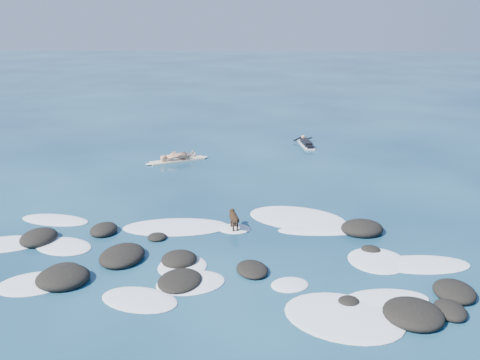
{
  "coord_description": "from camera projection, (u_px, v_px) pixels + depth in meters",
  "views": [
    {
      "loc": [
        1.99,
        -15.46,
        7.17
      ],
      "look_at": [
        0.77,
        4.0,
        0.9
      ],
      "focal_mm": 40.0,
      "sensor_mm": 36.0,
      "label": 1
    }
  ],
  "objects": [
    {
      "name": "paddling_surfer_rig",
      "position": [
        306.0,
        143.0,
        29.22
      ],
      "size": [
        1.11,
        2.43,
        0.42
      ],
      "rotation": [
        0.0,
        0.0,
        1.74
      ],
      "color": "white",
      "rests_on": "ground"
    },
    {
      "name": "reef_rocks",
      "position": [
        213.0,
        265.0,
        15.46
      ],
      "size": [
        13.54,
        6.96,
        0.52
      ],
      "color": "black",
      "rests_on": "ground"
    },
    {
      "name": "dog",
      "position": [
        234.0,
        218.0,
        18.03
      ],
      "size": [
        0.44,
        1.02,
        0.66
      ],
      "rotation": [
        0.0,
        0.0,
        1.84
      ],
      "color": "black",
      "rests_on": "ground"
    },
    {
      "name": "ground",
      "position": [
        208.0,
        245.0,
        17.0
      ],
      "size": [
        160.0,
        160.0,
        0.0
      ],
      "primitive_type": "plane",
      "color": "#0A2642",
      "rests_on": "ground"
    },
    {
      "name": "standing_surfer_rig",
      "position": [
        177.0,
        147.0,
        26.02
      ],
      "size": [
        2.96,
        1.85,
        1.84
      ],
      "rotation": [
        0.0,
        0.0,
        0.51
      ],
      "color": "beige",
      "rests_on": "ground"
    },
    {
      "name": "breaking_foam",
      "position": [
        232.0,
        253.0,
        16.37
      ],
      "size": [
        15.76,
        9.6,
        0.12
      ],
      "color": "white",
      "rests_on": "ground"
    }
  ]
}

